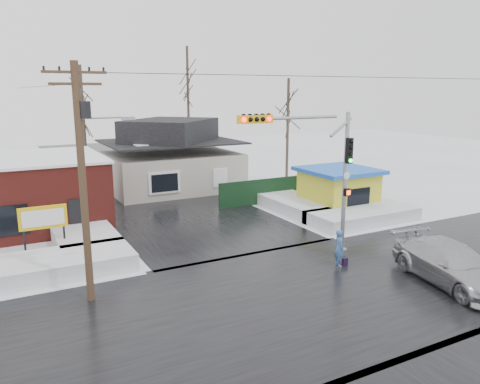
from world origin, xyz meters
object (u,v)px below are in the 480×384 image
kiosk (338,189)px  car (451,264)px  pedestrian (339,248)px  utility_pole (84,170)px  marquee_sign (43,219)px  traffic_signal (320,167)px

kiosk → car: size_ratio=0.79×
pedestrian → car: bearing=-128.0°
utility_pole → kiosk: bearing=20.4°
utility_pole → pedestrian: size_ratio=5.19×
kiosk → utility_pole: bearing=-159.6°
marquee_sign → pedestrian: (11.83, -7.67, -1.05)m
kiosk → pedestrian: size_ratio=2.66×
utility_pole → pedestrian: (10.76, -1.68, -4.25)m
traffic_signal → kiosk: 10.43m
marquee_sign → kiosk: (18.50, 0.50, -0.46)m
car → kiosk: bearing=82.1°
marquee_sign → kiosk: kiosk is taller
utility_pole → marquee_sign: (-1.07, 5.99, -3.19)m
kiosk → pedestrian: kiosk is taller
car → traffic_signal: bearing=133.7°
traffic_signal → utility_pole: bearing=177.1°
pedestrian → marquee_sign: bearing=71.4°
traffic_signal → car: bearing=-56.1°
marquee_sign → pedestrian: 14.14m
kiosk → car: kiosk is taller
pedestrian → traffic_signal: bearing=33.6°
pedestrian → car: size_ratio=0.30×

